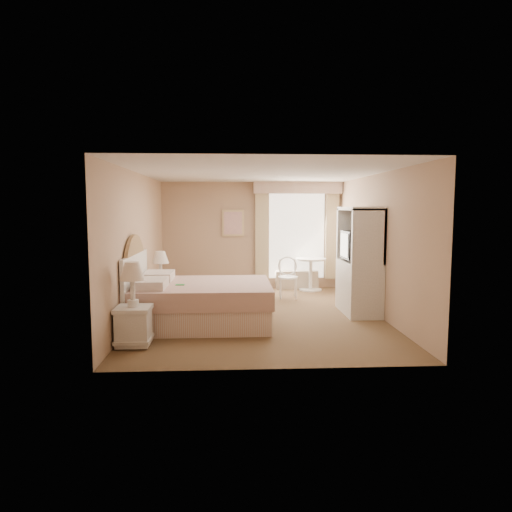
{
  "coord_description": "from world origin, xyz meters",
  "views": [
    {
      "loc": [
        -0.49,
        -7.95,
        1.89
      ],
      "look_at": [
        -0.04,
        0.3,
        1.03
      ],
      "focal_mm": 32.0,
      "sensor_mm": 36.0,
      "label": 1
    }
  ],
  "objects": [
    {
      "name": "cafe_chair",
      "position": [
        0.7,
        1.57,
        0.5
      ],
      "size": [
        0.44,
        0.44,
        0.87
      ],
      "rotation": [
        0.0,
        0.0,
        -0.05
      ],
      "color": "white",
      "rests_on": "room"
    },
    {
      "name": "nightstand_near",
      "position": [
        -1.84,
        -1.74,
        0.43
      ],
      "size": [
        0.47,
        0.47,
        1.15
      ],
      "color": "white",
      "rests_on": "room"
    },
    {
      "name": "room",
      "position": [
        0.0,
        0.0,
        1.25
      ],
      "size": [
        4.21,
        5.51,
        2.51
      ],
      "color": "brown",
      "rests_on": "ground"
    },
    {
      "name": "window",
      "position": [
        1.05,
        2.65,
        1.34
      ],
      "size": [
        2.05,
        0.22,
        2.51
      ],
      "color": "white",
      "rests_on": "room"
    },
    {
      "name": "armoire",
      "position": [
        1.81,
        0.07,
        0.8
      ],
      "size": [
        0.58,
        1.15,
        1.92
      ],
      "color": "white",
      "rests_on": "room"
    },
    {
      "name": "framed_art",
      "position": [
        -0.45,
        2.71,
        1.55
      ],
      "size": [
        0.52,
        0.04,
        0.62
      ],
      "color": "#D6B783",
      "rests_on": "room"
    },
    {
      "name": "round_table",
      "position": [
        1.34,
        2.4,
        0.5
      ],
      "size": [
        0.71,
        0.71,
        0.75
      ],
      "color": "white",
      "rests_on": "room"
    },
    {
      "name": "bed",
      "position": [
        -1.11,
        -0.56,
        0.38
      ],
      "size": [
        2.28,
        1.79,
        1.58
      ],
      "color": "tan",
      "rests_on": "room"
    },
    {
      "name": "nightstand_far",
      "position": [
        -1.84,
        0.72,
        0.4
      ],
      "size": [
        0.44,
        0.44,
        1.07
      ],
      "color": "white",
      "rests_on": "room"
    }
  ]
}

